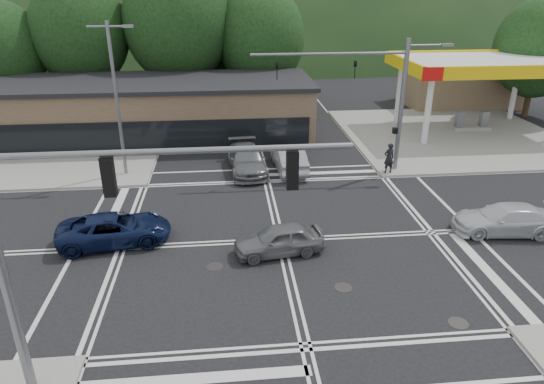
{
  "coord_description": "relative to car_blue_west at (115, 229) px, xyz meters",
  "views": [
    {
      "loc": [
        -2.33,
        -19.45,
        10.96
      ],
      "look_at": [
        -0.16,
        2.35,
        1.4
      ],
      "focal_mm": 32.0,
      "sensor_mm": 36.0,
      "label": 1
    }
  ],
  "objects": [
    {
      "name": "signal_mast_ne",
      "position": [
        14.44,
        7.7,
        4.38
      ],
      "size": [
        11.65,
        0.3,
        8.0
      ],
      "color": "slate",
      "rests_on": "ground"
    },
    {
      "name": "sidewalk_nw",
      "position": [
        -7.51,
        14.5,
        -0.61
      ],
      "size": [
        16.0,
        16.0,
        0.15
      ],
      "primitive_type": "cube",
      "color": "gray",
      "rests_on": "ground"
    },
    {
      "name": "signal_mast_sw",
      "position": [
        1.1,
        -8.7,
        4.43
      ],
      "size": [
        9.14,
        0.28,
        8.0
      ],
      "color": "slate",
      "rests_on": "ground"
    },
    {
      "name": "hill_north",
      "position": [
        7.49,
        89.5,
        -0.69
      ],
      "size": [
        252.0,
        126.0,
        140.0
      ],
      "primitive_type": "ellipsoid",
      "color": "#1A3116",
      "rests_on": "ground"
    },
    {
      "name": "tree_ne",
      "position": [
        31.49,
        19.5,
        5.15
      ],
      "size": [
        7.2,
        7.2,
        9.99
      ],
      "color": "#382619",
      "rests_on": "ground"
    },
    {
      "name": "commercial_row",
      "position": [
        -0.51,
        16.5,
        1.31
      ],
      "size": [
        24.0,
        8.0,
        4.0
      ],
      "primitive_type": "cube",
      "color": "brown",
      "rests_on": "ground"
    },
    {
      "name": "pedestrian",
      "position": [
        14.99,
        7.0,
        0.4
      ],
      "size": [
        0.76,
        0.58,
        1.88
      ],
      "primitive_type": "imported",
      "rotation": [
        0.0,
        0.0,
        3.34
      ],
      "color": "black",
      "rests_on": "sidewalk_ne"
    },
    {
      "name": "streetlight_nw",
      "position": [
        -0.95,
        8.5,
        4.36
      ],
      "size": [
        2.5,
        0.25,
        9.0
      ],
      "color": "slate",
      "rests_on": "ground"
    },
    {
      "name": "car_queue_b",
      "position": [
        8.49,
        17.81,
        0.17
      ],
      "size": [
        2.57,
        5.22,
        1.71
      ],
      "primitive_type": "imported",
      "rotation": [
        0.0,
        0.0,
        3.03
      ],
      "color": "silver",
      "rests_on": "ground"
    },
    {
      "name": "gas_station_canopy",
      "position": [
        24.48,
        15.49,
        4.35
      ],
      "size": [
        12.32,
        8.34,
        5.75
      ],
      "color": "silver",
      "rests_on": "ground"
    },
    {
      "name": "tree_n_b",
      "position": [
        1.49,
        23.5,
        7.1
      ],
      "size": [
        9.0,
        9.0,
        12.98
      ],
      "color": "#382619",
      "rests_on": "ground"
    },
    {
      "name": "sidewalk_ne",
      "position": [
        22.49,
        14.5,
        -0.61
      ],
      "size": [
        16.0,
        16.0,
        0.15
      ],
      "primitive_type": "cube",
      "color": "gray",
      "rests_on": "ground"
    },
    {
      "name": "tree_n_c",
      "position": [
        8.49,
        23.5,
        5.8
      ],
      "size": [
        7.6,
        7.6,
        10.87
      ],
      "color": "#382619",
      "rests_on": "ground"
    },
    {
      "name": "car_blue_west",
      "position": [
        0.0,
        0.0,
        0.0
      ],
      "size": [
        5.24,
        2.98,
        1.38
      ],
      "primitive_type": "imported",
      "rotation": [
        0.0,
        0.0,
        1.72
      ],
      "color": "#0D1639",
      "rests_on": "ground"
    },
    {
      "name": "tree_n_e",
      "position": [
        5.49,
        27.5,
        6.45
      ],
      "size": [
        8.4,
        8.4,
        11.98
      ],
      "color": "#382619",
      "rests_on": "ground"
    },
    {
      "name": "ground",
      "position": [
        7.49,
        -0.5,
        -0.69
      ],
      "size": [
        120.0,
        120.0,
        0.0
      ],
      "primitive_type": "plane",
      "color": "black",
      "rests_on": "ground"
    },
    {
      "name": "tree_n_a",
      "position": [
        -6.51,
        23.5,
        6.45
      ],
      "size": [
        8.0,
        8.0,
        11.75
      ],
      "color": "#382619",
      "rests_on": "ground"
    },
    {
      "name": "convenience_store",
      "position": [
        27.49,
        24.5,
        1.21
      ],
      "size": [
        10.0,
        6.0,
        3.8
      ],
      "primitive_type": "cube",
      "color": "#846B4F",
      "rests_on": "ground"
    },
    {
      "name": "tree_n_d",
      "position": [
        -12.51,
        22.5,
        5.15
      ],
      "size": [
        6.8,
        6.8,
        9.76
      ],
      "color": "#382619",
      "rests_on": "ground"
    },
    {
      "name": "car_grey_center",
      "position": [
        7.28,
        -1.64,
        -0.02
      ],
      "size": [
        4.11,
        2.13,
        1.33
      ],
      "primitive_type": "imported",
      "rotation": [
        0.0,
        0.0,
        -1.42
      ],
      "color": "slate",
      "rests_on": "ground"
    },
    {
      "name": "car_northbound",
      "position": [
        6.41,
        8.5,
        0.07
      ],
      "size": [
        2.52,
        5.41,
        1.53
      ],
      "primitive_type": "imported",
      "rotation": [
        0.0,
        0.0,
        0.07
      ],
      "color": "slate",
      "rests_on": "ground"
    },
    {
      "name": "car_silver_east",
      "position": [
        18.07,
        -0.8,
        0.0
      ],
      "size": [
        4.97,
        2.5,
        1.39
      ],
      "primitive_type": "imported",
      "rotation": [
        0.0,
        0.0,
        -1.69
      ],
      "color": "silver",
      "rests_on": "ground"
    },
    {
      "name": "car_queue_a",
      "position": [
        9.05,
        8.5,
        0.09
      ],
      "size": [
        1.92,
        4.83,
        1.56
      ],
      "primitive_type": "imported",
      "rotation": [
        0.0,
        0.0,
        3.2
      ],
      "color": "#9D9FA4",
      "rests_on": "ground"
    }
  ]
}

